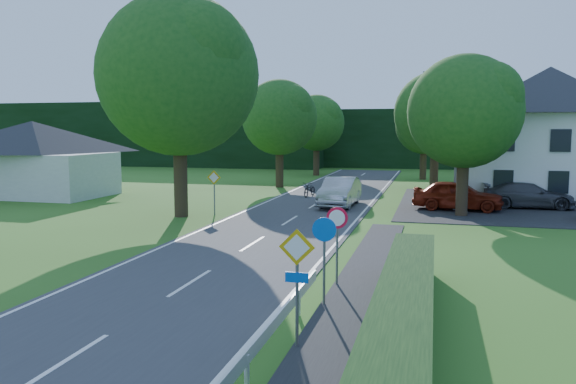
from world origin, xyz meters
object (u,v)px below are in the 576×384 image
(moving_car, at_px, (340,192))
(motorcycle, at_px, (310,189))
(parasol, at_px, (491,185))
(streetlight, at_px, (454,132))
(parked_car_grey, at_px, (528,195))
(parked_car_red, at_px, (458,195))
(parked_car_silver_a, at_px, (500,190))

(moving_car, xyz_separation_m, motorcycle, (-2.76, 4.12, -0.36))
(parasol, bearing_deg, streetlight, -116.76)
(streetlight, xyz_separation_m, moving_car, (-6.50, -0.04, -3.56))
(parked_car_grey, bearing_deg, streetlight, 112.25)
(moving_car, height_order, parasol, parasol)
(motorcycle, relative_size, parked_car_red, 0.38)
(motorcycle, bearing_deg, parasol, 13.00)
(streetlight, relative_size, parked_car_silver_a, 1.62)
(parked_car_silver_a, bearing_deg, motorcycle, 85.15)
(moving_car, relative_size, parked_car_red, 1.04)
(parked_car_silver_a, bearing_deg, parked_car_grey, -143.22)
(parked_car_red, bearing_deg, parked_car_silver_a, -33.03)
(moving_car, height_order, parked_car_silver_a, moving_car)
(streetlight, relative_size, motorcycle, 4.20)
(moving_car, distance_m, parked_car_silver_a, 10.18)
(moving_car, relative_size, parasol, 2.34)
(parasol, bearing_deg, moving_car, -150.84)
(streetlight, xyz_separation_m, parked_car_red, (0.30, 0.08, -3.57))
(moving_car, distance_m, parked_car_red, 6.80)
(moving_car, xyz_separation_m, parked_car_silver_a, (9.49, 3.68, -0.05))
(motorcycle, xyz_separation_m, parasol, (11.78, 0.91, 0.50))
(moving_car, distance_m, parked_car_grey, 11.04)
(motorcycle, relative_size, parked_car_silver_a, 0.39)
(motorcycle, height_order, parasol, parasol)
(streetlight, height_order, parked_car_silver_a, streetlight)
(parked_car_red, bearing_deg, motorcycle, 71.28)
(moving_car, distance_m, motorcycle, 4.97)
(parked_car_red, height_order, parked_car_grey, parked_car_red)
(moving_car, xyz_separation_m, parked_car_grey, (10.85, 2.04, -0.11))
(motorcycle, bearing_deg, parked_car_red, -14.17)
(moving_car, height_order, parked_car_red, moving_car)
(motorcycle, height_order, parked_car_silver_a, parked_car_silver_a)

